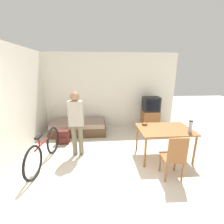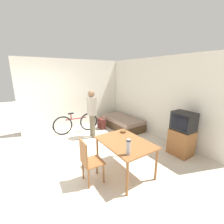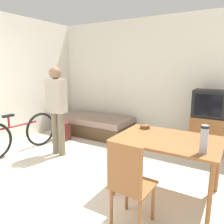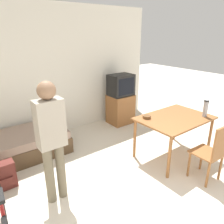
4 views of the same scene
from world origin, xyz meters
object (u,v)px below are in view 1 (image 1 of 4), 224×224
(backpack, at_px, (63,137))
(daybed, at_px, (79,127))
(tv, at_px, (150,114))
(bicycle, at_px, (44,150))
(dining_table, at_px, (164,132))
(thermos_flask, at_px, (191,126))
(wooden_chair, at_px, (175,156))
(mate_bowl, at_px, (145,124))
(person_standing, at_px, (76,120))

(backpack, bearing_deg, daybed, 62.83)
(tv, relative_size, bicycle, 0.72)
(daybed, height_order, dining_table, dining_table)
(thermos_flask, height_order, backpack, thermos_flask)
(wooden_chair, bearing_deg, tv, 81.84)
(tv, xyz_separation_m, bicycle, (-3.07, -1.85, -0.23))
(bicycle, bearing_deg, dining_table, 1.69)
(wooden_chair, relative_size, mate_bowl, 6.78)
(bicycle, relative_size, person_standing, 1.03)
(thermos_flask, bearing_deg, wooden_chair, -137.62)
(tv, distance_m, dining_table, 1.79)
(tv, height_order, person_standing, person_standing)
(person_standing, relative_size, backpack, 4.01)
(tv, relative_size, thermos_flask, 4.02)
(daybed, bearing_deg, backpack, -117.17)
(wooden_chair, bearing_deg, thermos_flask, 42.38)
(daybed, bearing_deg, wooden_chair, -48.78)
(tv, height_order, dining_table, tv)
(daybed, relative_size, tv, 1.50)
(bicycle, bearing_deg, wooden_chair, -15.16)
(bicycle, bearing_deg, daybed, 72.52)
(thermos_flask, bearing_deg, tv, 95.98)
(person_standing, relative_size, mate_bowl, 11.74)
(daybed, xyz_separation_m, tv, (2.53, 0.12, 0.37))
(dining_table, height_order, thermos_flask, thermos_flask)
(wooden_chair, distance_m, bicycle, 2.80)
(dining_table, distance_m, thermos_flask, 0.59)
(bicycle, bearing_deg, mate_bowl, 8.36)
(thermos_flask, bearing_deg, bicycle, 176.56)
(thermos_flask, bearing_deg, daybed, 144.90)
(wooden_chair, xyz_separation_m, mate_bowl, (-0.28, 1.09, 0.26))
(daybed, height_order, bicycle, bicycle)
(bicycle, distance_m, backpack, 1.01)
(person_standing, bearing_deg, dining_table, -6.54)
(tv, distance_m, bicycle, 3.59)
(tv, height_order, thermos_flask, tv)
(tv, bearing_deg, thermos_flask, -84.02)
(tv, bearing_deg, bicycle, -148.88)
(dining_table, xyz_separation_m, backpack, (-2.67, 0.90, -0.47))
(backpack, bearing_deg, bicycle, -99.30)
(wooden_chair, bearing_deg, backpack, 146.00)
(person_standing, xyz_separation_m, mate_bowl, (1.71, 0.03, -0.17))
(thermos_flask, bearing_deg, mate_bowl, 147.61)
(wooden_chair, height_order, person_standing, person_standing)
(dining_table, xyz_separation_m, bicycle, (-2.83, -0.08, -0.31))
(dining_table, xyz_separation_m, person_standing, (-2.13, 0.24, 0.28))
(daybed, distance_m, thermos_flask, 3.42)
(bicycle, height_order, backpack, bicycle)
(dining_table, distance_m, person_standing, 2.16)
(dining_table, xyz_separation_m, thermos_flask, (0.45, -0.28, 0.25))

